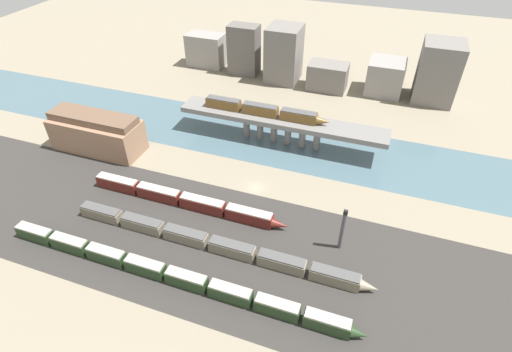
% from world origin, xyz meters
% --- Properties ---
extents(ground_plane, '(400.00, 400.00, 0.00)m').
position_xyz_m(ground_plane, '(0.00, 0.00, 0.00)').
color(ground_plane, gray).
extents(railbed_yard, '(280.00, 42.00, 0.01)m').
position_xyz_m(railbed_yard, '(0.00, -24.00, 0.00)').
color(railbed_yard, '#33302D').
rests_on(railbed_yard, ground).
extents(river_water, '(320.00, 29.25, 0.01)m').
position_xyz_m(river_water, '(0.00, 25.66, 0.00)').
color(river_water, '#47606B').
rests_on(river_water, ground).
extents(bridge, '(68.56, 9.29, 9.21)m').
position_xyz_m(bridge, '(0.00, 25.66, 7.58)').
color(bridge, slate).
rests_on(bridge, ground).
extents(train_on_bridge, '(41.93, 3.10, 3.45)m').
position_xyz_m(train_on_bridge, '(-5.74, 25.66, 10.89)').
color(train_on_bridge, brown).
rests_on(train_on_bridge, bridge).
extents(train_yard_near, '(86.28, 2.76, 3.70)m').
position_xyz_m(train_yard_near, '(-6.99, -37.01, 1.82)').
color(train_yard_near, '#23381E').
rests_on(train_yard_near, ground).
extents(train_yard_mid, '(77.03, 2.96, 3.46)m').
position_xyz_m(train_yard_mid, '(-1.51, -25.19, 1.69)').
color(train_yard_mid, gray).
rests_on(train_yard_mid, ground).
extents(train_yard_far, '(57.21, 2.88, 3.78)m').
position_xyz_m(train_yard_far, '(-15.40, -13.50, 1.85)').
color(train_yard_far, '#5B1E19').
rests_on(train_yard_far, ground).
extents(warehouse_building, '(29.31, 11.67, 12.64)m').
position_xyz_m(warehouse_building, '(-54.71, 2.18, 6.01)').
color(warehouse_building, '#937056').
rests_on(warehouse_building, ground).
extents(signal_tower, '(1.00, 0.94, 12.32)m').
position_xyz_m(signal_tower, '(27.11, -14.57, 6.05)').
color(signal_tower, '#4C4C51').
rests_on(signal_tower, ground).
extents(city_block_far_left, '(16.54, 9.76, 14.36)m').
position_xyz_m(city_block_far_left, '(-50.67, 76.02, 7.18)').
color(city_block_far_left, gray).
rests_on(city_block_far_left, ground).
extents(city_block_left, '(12.75, 8.22, 21.08)m').
position_xyz_m(city_block_left, '(-31.33, 73.75, 10.54)').
color(city_block_left, '#605B56').
rests_on(city_block_left, ground).
extents(city_block_center, '(13.28, 14.63, 22.77)m').
position_xyz_m(city_block_center, '(-13.17, 72.85, 11.38)').
color(city_block_center, slate).
rests_on(city_block_center, ground).
extents(city_block_right, '(15.66, 10.34, 10.72)m').
position_xyz_m(city_block_right, '(6.37, 70.45, 5.36)').
color(city_block_right, slate).
rests_on(city_block_right, ground).
extents(city_block_far_right, '(13.91, 14.51, 13.27)m').
position_xyz_m(city_block_far_right, '(28.68, 74.94, 6.64)').
color(city_block_far_right, gray).
rests_on(city_block_far_right, ground).
extents(city_block_tall, '(14.77, 15.18, 23.01)m').
position_xyz_m(city_block_tall, '(47.22, 74.66, 11.50)').
color(city_block_tall, slate).
rests_on(city_block_tall, ground).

